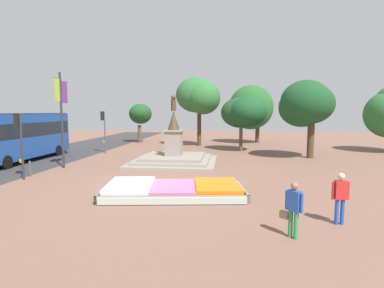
{
  "coord_description": "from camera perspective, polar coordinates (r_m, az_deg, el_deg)",
  "views": [
    {
      "loc": [
        3.87,
        -14.36,
        3.71
      ],
      "look_at": [
        1.77,
        3.66,
        1.75
      ],
      "focal_mm": 28.0,
      "sensor_mm": 36.0,
      "label": 1
    }
  ],
  "objects": [
    {
      "name": "city_bus",
      "position": [
        25.55,
        -30.29,
        1.62
      ],
      "size": [
        2.6,
        10.06,
        3.61
      ],
      "color": "#1E4799",
      "rests_on": "ground_plane"
    },
    {
      "name": "park_tree_distant",
      "position": [
        36.62,
        -9.82,
        5.7
      ],
      "size": [
        2.72,
        2.64,
        4.66
      ],
      "color": "brown",
      "rests_on": "ground_plane"
    },
    {
      "name": "statue_monument",
      "position": [
        21.66,
        -3.48,
        -2.12
      ],
      "size": [
        6.0,
        6.0,
        4.89
      ],
      "color": "gray",
      "rests_on": "ground_plane"
    },
    {
      "name": "ground_plane",
      "position": [
        15.33,
        -8.27,
        -7.91
      ],
      "size": [
        88.57,
        88.57,
        0.0
      ],
      "primitive_type": "plane",
      "color": "brown"
    },
    {
      "name": "pedestrian_near_planter",
      "position": [
        11.07,
        26.42,
        -8.64
      ],
      "size": [
        0.57,
        0.24,
        1.73
      ],
      "color": "#264CA5",
      "rests_on": "ground_plane"
    },
    {
      "name": "park_tree_far_left",
      "position": [
        36.31,
        11.33,
        7.07
      ],
      "size": [
        5.22,
        4.7,
        6.83
      ],
      "color": "#4C3823",
      "rests_on": "ground_plane"
    },
    {
      "name": "pedestrian_with_handbag",
      "position": [
        9.41,
        18.72,
        -11.26
      ],
      "size": [
        0.59,
        0.55,
        1.68
      ],
      "color": "#338C4C",
      "rests_on": "ground_plane"
    },
    {
      "name": "traffic_light_far_corner",
      "position": [
        27.97,
        -16.5,
        3.58
      ],
      "size": [
        0.42,
        0.31,
        3.75
      ],
      "color": "#4C5156",
      "rests_on": "ground_plane"
    },
    {
      "name": "flower_planter",
      "position": [
        13.58,
        -3.7,
        -8.68
      ],
      "size": [
        6.6,
        3.9,
        0.54
      ],
      "color": "#38281C",
      "rests_on": "ground_plane"
    },
    {
      "name": "park_tree_street_side",
      "position": [
        25.53,
        20.81,
        7.06
      ],
      "size": [
        4.34,
        4.59,
        6.14
      ],
      "color": "#4C3823",
      "rests_on": "ground_plane"
    },
    {
      "name": "park_tree_far_right",
      "position": [
        32.61,
        1.3,
        8.91
      ],
      "size": [
        4.81,
        4.94,
        7.39
      ],
      "color": "#4C3823",
      "rests_on": "ground_plane"
    },
    {
      "name": "traffic_light_mid_block",
      "position": [
        18.66,
        -30.0,
        1.62
      ],
      "size": [
        0.42,
        0.31,
        3.63
      ],
      "color": "#2D2D33",
      "rests_on": "ground_plane"
    },
    {
      "name": "park_tree_behind_statue",
      "position": [
        28.81,
        9.91,
        5.96
      ],
      "size": [
        4.24,
        4.26,
        5.12
      ],
      "color": "brown",
      "rests_on": "ground_plane"
    },
    {
      "name": "kerb_bollard_mid_b",
      "position": [
        19.6,
        -28.47,
        -4.09
      ],
      "size": [
        0.14,
        0.14,
        0.91
      ],
      "color": "#4C5156",
      "rests_on": "ground_plane"
    },
    {
      "name": "banner_pole",
      "position": [
        21.31,
        -23.57,
        5.07
      ],
      "size": [
        0.27,
        1.25,
        6.24
      ],
      "color": "#2D2D33",
      "rests_on": "ground_plane"
    }
  ]
}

